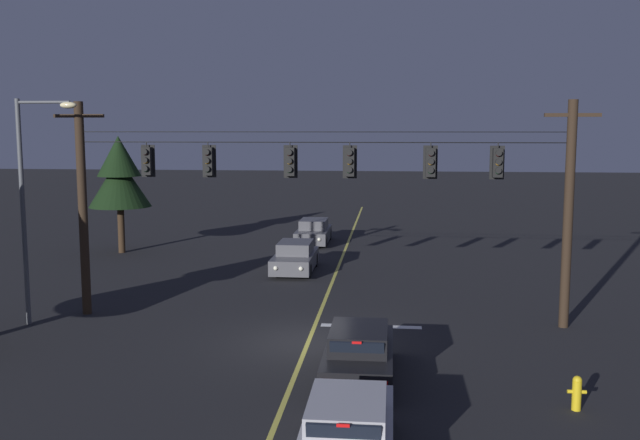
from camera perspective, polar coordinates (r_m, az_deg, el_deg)
name	(u,v)px	position (r m, az deg, el deg)	size (l,w,h in m)	color
ground_plane	(308,342)	(22.46, -0.96, -9.81)	(180.00, 180.00, 0.00)	black
lane_centre_stripe	(332,283)	(30.75, 0.96, -5.08)	(0.14, 60.00, 0.01)	#D1C64C
stop_bar_paint	(371,326)	(24.25, 4.13, -8.52)	(3.40, 0.36, 0.01)	silver
signal_span_assembly	(317,208)	(24.21, -0.24, 0.97)	(18.50, 0.32, 7.57)	#2D2116
traffic_light_leftmost	(147,161)	(25.40, -13.77, 4.64)	(0.48, 0.41, 1.22)	black
traffic_light_left_inner	(208,161)	(24.75, -8.99, 4.69)	(0.48, 0.41, 1.22)	black
traffic_light_centre	(290,162)	(24.18, -2.43, 4.71)	(0.48, 0.41, 1.22)	black
traffic_light_right_inner	(350,162)	(23.97, 2.39, 4.69)	(0.48, 0.41, 1.22)	black
traffic_light_rightmost	(431,162)	(23.96, 8.88, 4.61)	(0.48, 0.41, 1.22)	black
traffic_light_far_right	(498,163)	(24.17, 14.10, 4.50)	(0.48, 0.41, 1.22)	black
car_waiting_near_lane	(359,354)	(19.31, 3.15, -10.70)	(1.80, 4.33, 1.39)	black
car_oncoming_lead	(295,258)	(33.15, -2.01, -3.04)	(1.80, 4.42, 1.39)	#4C4C51
car_oncoming_trailing	(314,232)	(41.20, -0.52, -0.98)	(1.80, 4.42, 1.39)	#4C4C51
car_waiting_second_near	(347,433)	(14.67, 2.22, -16.73)	(1.80, 4.33, 1.39)	#A5A5AD
street_lamp_corner	(31,190)	(25.51, -22.22, 2.25)	(2.11, 0.30, 7.61)	#4C4F54
tree_verge_near	(119,175)	(39.18, -15.84, 3.48)	(3.28, 3.28, 6.26)	#332316
fire_hydrant	(577,392)	(18.29, 19.95, -12.88)	(0.44, 0.22, 0.84)	gold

